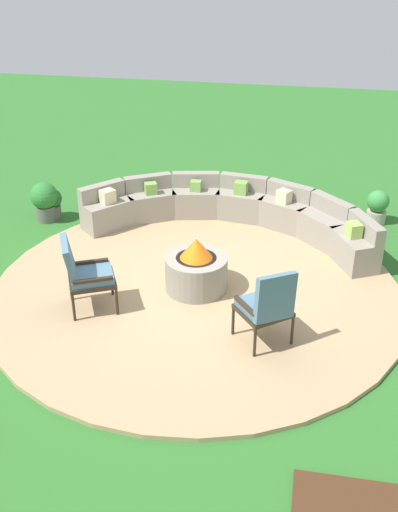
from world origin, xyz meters
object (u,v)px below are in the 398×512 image
at_px(potted_plant_1, 377,206).
at_px(curved_stone_bench, 234,212).
at_px(lounge_chair_front_left, 84,272).
at_px(potted_plant_2, 53,203).
at_px(fire_pit, 196,269).
at_px(potted_plant_0, 44,200).
at_px(lounge_chair_front_right, 268,304).

bearing_deg(potted_plant_1, curved_stone_bench, -160.76).
bearing_deg(potted_plant_1, lounge_chair_front_left, -138.05).
xyz_separation_m(curved_stone_bench, potted_plant_2, (-3.05, -0.04, -0.06)).
height_order(fire_pit, potted_plant_0, fire_pit).
distance_m(lounge_chair_front_right, potted_plant_1, 4.05).
relative_size(curved_stone_bench, potted_plant_1, 8.24).
height_order(lounge_chair_front_left, lounge_chair_front_right, same).
height_order(curved_stone_bench, lounge_chair_front_left, lounge_chair_front_left).
bearing_deg(lounge_chair_front_left, potted_plant_2, -174.69).
distance_m(fire_pit, curved_stone_bench, 1.92).
height_order(lounge_chair_front_right, potted_plant_2, lounge_chair_front_right).
distance_m(lounge_chair_front_left, lounge_chair_front_right, 2.35).
height_order(potted_plant_0, potted_plant_2, potted_plant_0).
xyz_separation_m(fire_pit, lounge_chair_front_left, (-1.29, -0.73, 0.24)).
bearing_deg(lounge_chair_front_left, fire_pit, 94.74).
bearing_deg(lounge_chair_front_left, curved_stone_bench, 124.85).
height_order(potted_plant_1, potted_plant_2, potted_plant_1).
height_order(fire_pit, potted_plant_1, fire_pit).
bearing_deg(potted_plant_1, fire_pit, -133.18).
distance_m(fire_pit, lounge_chair_front_right, 1.50).
distance_m(curved_stone_bench, lounge_chair_front_left, 3.06).
bearing_deg(potted_plant_2, lounge_chair_front_right, -37.23).
xyz_separation_m(lounge_chair_front_right, potted_plant_1, (1.50, 3.76, -0.30)).
xyz_separation_m(lounge_chair_front_right, potted_plant_2, (-3.85, 2.92, -0.31)).
height_order(curved_stone_bench, potted_plant_2, curved_stone_bench).
relative_size(fire_pit, potted_plant_2, 1.61).
bearing_deg(lounge_chair_front_right, potted_plant_1, 29.98).
bearing_deg(potted_plant_1, potted_plant_2, -171.13).
xyz_separation_m(lounge_chair_front_left, potted_plant_1, (3.82, 3.44, -0.29)).
distance_m(fire_pit, lounge_chair_front_left, 1.50).
distance_m(curved_stone_bench, potted_plant_2, 3.06).
relative_size(potted_plant_0, potted_plant_1, 1.19).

